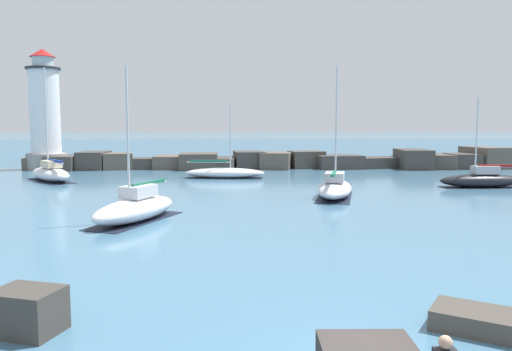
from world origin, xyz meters
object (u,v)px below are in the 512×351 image
lighthouse (45,118)px  sailboat_moored_2 (224,173)px  sailboat_moored_3 (136,208)px  sailboat_moored_5 (51,173)px  sailboat_moored_1 (335,188)px  sailboat_moored_0 (481,179)px

lighthouse → sailboat_moored_2: lighthouse is taller
lighthouse → sailboat_moored_3: size_ratio=1.68×
sailboat_moored_3 → sailboat_moored_5: bearing=120.9°
sailboat_moored_1 → sailboat_moored_2: size_ratio=1.17×
lighthouse → sailboat_moored_1: 37.10m
sailboat_moored_1 → sailboat_moored_3: size_ratio=1.13×
lighthouse → sailboat_moored_0: 45.66m
sailboat_moored_2 → sailboat_moored_5: 15.77m
sailboat_moored_1 → sailboat_moored_2: sailboat_moored_1 is taller
lighthouse → sailboat_moored_0: bearing=-23.7°
sailboat_moored_5 → sailboat_moored_3: bearing=-59.1°
sailboat_moored_2 → sailboat_moored_3: size_ratio=0.97×
lighthouse → sailboat_moored_2: bearing=-26.6°
sailboat_moored_1 → sailboat_moored_2: bearing=122.2°
lighthouse → sailboat_moored_3: (16.30, -31.33, -5.14)m
sailboat_moored_0 → sailboat_moored_5: (-36.70, 6.03, 0.08)m
sailboat_moored_0 → sailboat_moored_1: 13.86m
sailboat_moored_1 → sailboat_moored_3: bearing=-146.1°
sailboat_moored_0 → sailboat_moored_1: size_ratio=0.79×
sailboat_moored_2 → sailboat_moored_3: 21.49m
sailboat_moored_0 → sailboat_moored_3: size_ratio=0.90×
sailboat_moored_2 → sailboat_moored_3: sailboat_moored_3 is taller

